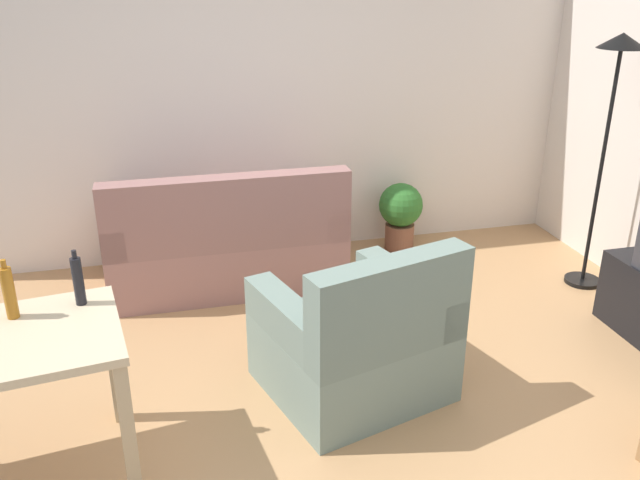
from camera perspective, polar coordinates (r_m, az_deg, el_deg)
name	(u,v)px	position (r m, az deg, el deg)	size (l,w,h in m)	color
ground_plane	(324,402)	(3.81, 0.35, -13.64)	(5.20, 4.40, 0.02)	tan
wall_rear	(255,86)	(5.30, -5.58, 12.88)	(5.20, 0.10, 2.70)	silver
couch	(226,245)	(4.97, -7.96, -0.46)	(1.69, 0.84, 0.92)	#996B66
torchiere_lamp	(614,94)	(5.02, 23.67, 11.30)	(0.32, 0.32, 1.81)	black
potted_plant	(400,212)	(5.56, 6.85, 2.40)	(0.36, 0.36, 0.57)	brown
armchair	(358,342)	(3.71, 3.25, -8.64)	(1.10, 1.06, 0.92)	slate
bottle_amber	(9,292)	(3.28, -24.92, -4.04)	(0.05, 0.05, 0.28)	#9E6019
bottle_dark	(78,280)	(3.29, -19.86, -3.25)	(0.05, 0.05, 0.27)	black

